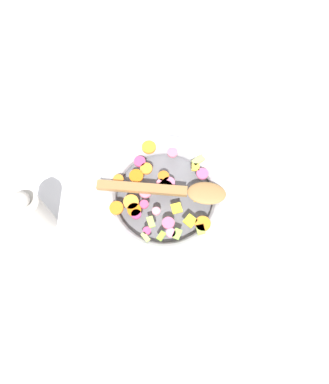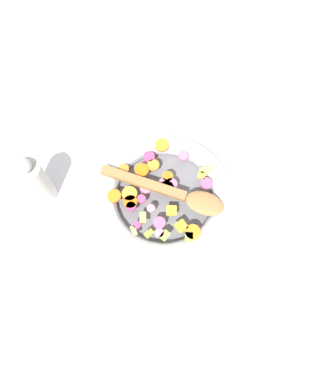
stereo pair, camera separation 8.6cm
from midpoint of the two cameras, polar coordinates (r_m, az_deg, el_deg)
ground_plane at (r=0.92m, az=-2.65°, el=-1.50°), size 4.00×4.00×0.00m
skillet at (r=0.90m, az=-2.71°, el=-1.00°), size 0.33×0.33×0.05m
chopped_vegetables at (r=0.87m, az=-3.72°, el=-0.54°), size 0.27×0.26×0.01m
wooden_spoon at (r=0.86m, az=-1.13°, el=-0.15°), size 0.25×0.22×0.01m
pepper_mill at (r=0.89m, az=-21.90°, el=-3.36°), size 0.06×0.06×0.18m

